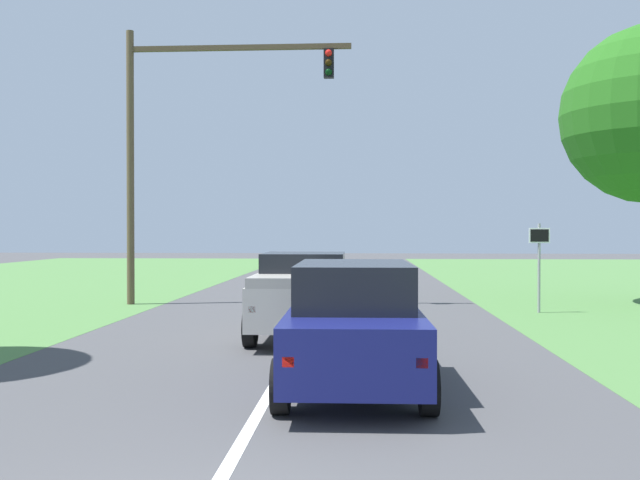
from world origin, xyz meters
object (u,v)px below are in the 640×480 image
(pickup_truck_lead, at_px, (305,293))
(keep_moving_sign, at_px, (539,256))
(traffic_light, at_px, (182,126))
(red_suv_near, at_px, (354,323))

(pickup_truck_lead, xyz_separation_m, keep_moving_sign, (6.42, 4.99, 0.68))
(pickup_truck_lead, xyz_separation_m, traffic_light, (-4.49, 6.61, 4.77))
(pickup_truck_lead, height_order, traffic_light, traffic_light)
(traffic_light, height_order, keep_moving_sign, traffic_light)
(red_suv_near, distance_m, keep_moving_sign, 11.42)
(red_suv_near, xyz_separation_m, traffic_light, (-5.65, 11.73, 4.76))
(red_suv_near, height_order, traffic_light, traffic_light)
(pickup_truck_lead, height_order, keep_moving_sign, keep_moving_sign)
(red_suv_near, relative_size, traffic_light, 0.52)
(red_suv_near, xyz_separation_m, pickup_truck_lead, (-1.16, 5.12, -0.02))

